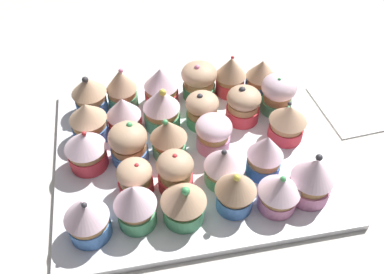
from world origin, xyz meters
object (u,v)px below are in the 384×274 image
at_px(cupcake_19, 243,104).
at_px(cupcake_11, 128,143).
at_px(cupcake_6, 135,178).
at_px(cupcake_13, 214,134).
at_px(cupcake_15, 89,121).
at_px(cupcake_17, 162,108).
at_px(cupcake_10, 86,150).
at_px(cupcake_2, 184,202).
at_px(baking_tray, 192,152).
at_px(cupcake_14, 287,121).
at_px(cupcake_1, 135,204).
at_px(cupcake_21, 89,94).
at_px(cupcake_0, 87,217).
at_px(cupcake_20, 278,93).
at_px(cupcake_7, 175,172).
at_px(cupcake_22, 122,88).
at_px(cupcake_5, 312,178).
at_px(cupcake_25, 231,75).
at_px(cupcake_16, 124,114).
at_px(cupcake_9, 265,155).
at_px(napkin, 352,106).
at_px(cupcake_18, 202,109).
at_px(cupcake_8, 225,165).
at_px(cupcake_26, 261,77).
at_px(cupcake_23, 161,86).
at_px(cupcake_3, 236,189).
at_px(cupcake_24, 199,80).
at_px(cupcake_4, 279,191).
at_px(cupcake_12, 169,138).

bearing_deg(cupcake_19, cupcake_11, -164.62).
bearing_deg(cupcake_6, cupcake_13, 25.63).
relative_size(cupcake_15, cupcake_17, 0.88).
bearing_deg(cupcake_11, cupcake_10, -176.94).
bearing_deg(cupcake_13, cupcake_2, -119.90).
bearing_deg(baking_tray, cupcake_14, 0.99).
distance_m(cupcake_1, cupcake_17, 0.20).
relative_size(cupcake_11, cupcake_21, 0.95).
xyz_separation_m(cupcake_10, cupcake_19, (0.27, 0.06, -0.00)).
distance_m(cupcake_0, cupcake_20, 0.39).
height_order(cupcake_6, cupcake_7, cupcake_7).
xyz_separation_m(cupcake_0, cupcake_1, (0.07, 0.01, 0.00)).
bearing_deg(cupcake_0, cupcake_22, 75.96).
distance_m(cupcake_5, cupcake_25, 0.26).
distance_m(cupcake_2, cupcake_16, 0.21).
bearing_deg(cupcake_17, cupcake_15, -177.24).
xyz_separation_m(cupcake_9, cupcake_11, (-0.20, 0.07, -0.00)).
height_order(cupcake_0, napkin, cupcake_0).
xyz_separation_m(cupcake_7, cupcake_11, (-0.06, 0.07, -0.00)).
bearing_deg(cupcake_19, cupcake_20, 10.26).
relative_size(cupcake_6, cupcake_20, 0.81).
bearing_deg(cupcake_7, cupcake_18, 62.49).
distance_m(cupcake_1, cupcake_8, 0.15).
relative_size(baking_tray, cupcake_26, 6.21).
xyz_separation_m(cupcake_15, cupcake_19, (0.26, -0.00, -0.00)).
bearing_deg(cupcake_5, baking_tray, 141.29).
relative_size(cupcake_8, cupcake_22, 0.90).
distance_m(cupcake_8, cupcake_13, 0.07).
xyz_separation_m(cupcake_8, cupcake_23, (-0.07, 0.20, 0.00)).
relative_size(cupcake_15, cupcake_20, 0.98).
xyz_separation_m(cupcake_3, cupcake_24, (-0.00, 0.26, -0.00)).
height_order(cupcake_23, cupcake_26, cupcake_23).
bearing_deg(cupcake_1, cupcake_22, 90.09).
distance_m(cupcake_6, cupcake_21, 0.20).
xyz_separation_m(cupcake_4, cupcake_19, (0.00, 0.19, -0.00)).
height_order(cupcake_6, cupcake_24, cupcake_24).
height_order(cupcake_3, cupcake_21, same).
relative_size(cupcake_12, cupcake_13, 1.19).
distance_m(cupcake_1, cupcake_5, 0.25).
height_order(cupcake_15, cupcake_22, cupcake_22).
distance_m(cupcake_2, cupcake_15, 0.22).
relative_size(cupcake_2, cupcake_3, 0.95).
distance_m(cupcake_2, cupcake_22, 0.27).
distance_m(cupcake_9, cupcake_18, 0.14).
xyz_separation_m(cupcake_2, cupcake_7, (-0.00, 0.06, -0.00)).
distance_m(cupcake_1, cupcake_14, 0.29).
xyz_separation_m(baking_tray, cupcake_19, (0.10, 0.06, 0.04)).
bearing_deg(cupcake_24, cupcake_21, -178.19).
bearing_deg(cupcake_23, cupcake_10, -136.45).
bearing_deg(cupcake_6, cupcake_10, 137.38).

